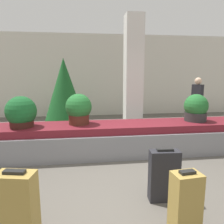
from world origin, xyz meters
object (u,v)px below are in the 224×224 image
(potted_plant_0, at_px, (79,109))
(potted_plant_2, at_px, (21,113))
(decorated_tree, at_px, (64,91))
(pillar, at_px, (133,77))
(suitcase_3, at_px, (17,209))
(suitcase_2, at_px, (164,175))
(potted_plant_1, at_px, (196,108))
(suitcase_1, at_px, (185,203))
(traveler_0, at_px, (197,98))

(potted_plant_0, xyz_separation_m, potted_plant_2, (-1.11, -0.12, -0.03))
(decorated_tree, bearing_deg, potted_plant_0, -78.65)
(pillar, relative_size, potted_plant_0, 5.03)
(pillar, relative_size, suitcase_3, 4.06)
(pillar, xyz_separation_m, suitcase_2, (-0.32, -3.24, -1.25))
(pillar, xyz_separation_m, decorated_tree, (-1.93, 1.03, -0.44))
(suitcase_2, xyz_separation_m, potted_plant_0, (-1.14, 1.92, 0.61))
(suitcase_2, height_order, potted_plant_1, potted_plant_1)
(suitcase_1, xyz_separation_m, potted_plant_2, (-2.25, 2.44, 0.58))
(suitcase_1, bearing_deg, suitcase_3, 171.65)
(suitcase_3, bearing_deg, pillar, 74.01)
(pillar, xyz_separation_m, traveler_0, (2.24, 0.65, -0.68))
(suitcase_2, xyz_separation_m, decorated_tree, (-1.61, 4.27, 0.81))
(potted_plant_1, bearing_deg, potted_plant_0, 179.22)
(pillar, height_order, potted_plant_2, pillar)
(suitcase_1, xyz_separation_m, suitcase_3, (-1.70, 0.07, 0.04))
(suitcase_2, distance_m, potted_plant_1, 2.44)
(potted_plant_1, xyz_separation_m, traveler_0, (1.13, 2.01, -0.00))
(suitcase_3, distance_m, traveler_0, 6.19)
(traveler_0, relative_size, decorated_tree, 0.73)
(suitcase_1, height_order, traveler_0, traveler_0)
(suitcase_1, relative_size, potted_plant_2, 1.16)
(potted_plant_1, relative_size, traveler_0, 0.38)
(suitcase_3, bearing_deg, decorated_tree, 100.84)
(suitcase_2, relative_size, traveler_0, 0.46)
(potted_plant_1, bearing_deg, suitcase_2, -127.18)
(pillar, bearing_deg, suitcase_1, -94.76)
(potted_plant_0, bearing_deg, suitcase_2, -59.39)
(traveler_0, bearing_deg, suitcase_2, -63.55)
(potted_plant_2, relative_size, traveler_0, 0.39)
(pillar, height_order, traveler_0, pillar)
(suitcase_2, distance_m, potted_plant_2, 2.94)
(suitcase_1, distance_m, suitcase_2, 0.63)
(suitcase_1, xyz_separation_m, decorated_tree, (-1.60, 4.90, 0.82))
(potted_plant_1, height_order, decorated_tree, decorated_tree)
(potted_plant_0, distance_m, potted_plant_1, 2.57)
(suitcase_2, xyz_separation_m, potted_plant_1, (1.43, 1.89, 0.57))
(suitcase_2, relative_size, potted_plant_2, 1.18)
(pillar, bearing_deg, potted_plant_1, -50.61)
(suitcase_2, xyz_separation_m, suitcase_3, (-1.70, -0.56, 0.03))
(potted_plant_1, xyz_separation_m, potted_plant_2, (-3.68, -0.08, 0.00))
(pillar, relative_size, decorated_tree, 1.49)
(suitcase_3, distance_m, decorated_tree, 4.90)
(traveler_0, distance_m, decorated_tree, 4.19)
(potted_plant_2, distance_m, traveler_0, 5.25)
(suitcase_3, relative_size, traveler_0, 0.50)
(pillar, distance_m, decorated_tree, 2.23)
(pillar, distance_m, traveler_0, 2.43)
(suitcase_2, bearing_deg, potted_plant_0, 124.27)
(potted_plant_0, xyz_separation_m, decorated_tree, (-0.47, 2.35, 0.21))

